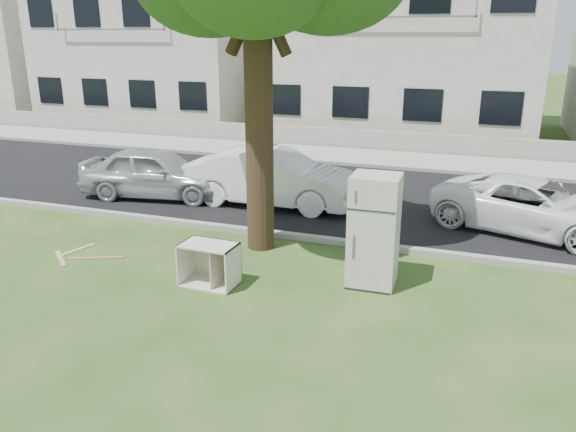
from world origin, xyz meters
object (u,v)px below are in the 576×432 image
(car_center, at_px, (272,177))
(car_left, at_px, (156,172))
(fridge, at_px, (374,231))
(cabinet, at_px, (209,264))
(car_right, at_px, (533,206))

(car_center, distance_m, car_left, 3.17)
(fridge, xyz_separation_m, car_center, (-3.31, 3.83, -0.25))
(fridge, xyz_separation_m, cabinet, (-2.63, -0.96, -0.60))
(fridge, relative_size, car_left, 0.50)
(fridge, distance_m, cabinet, 2.86)
(cabinet, xyz_separation_m, car_left, (-3.83, 4.45, 0.29))
(car_right, bearing_deg, fridge, 162.56)
(car_right, distance_m, car_left, 9.21)
(car_right, bearing_deg, car_left, 110.30)
(fridge, height_order, car_center, fridge)
(cabinet, height_order, car_right, car_right)
(car_right, relative_size, car_left, 1.08)
(fridge, relative_size, car_center, 0.45)
(cabinet, distance_m, car_right, 7.18)
(cabinet, relative_size, car_right, 0.23)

